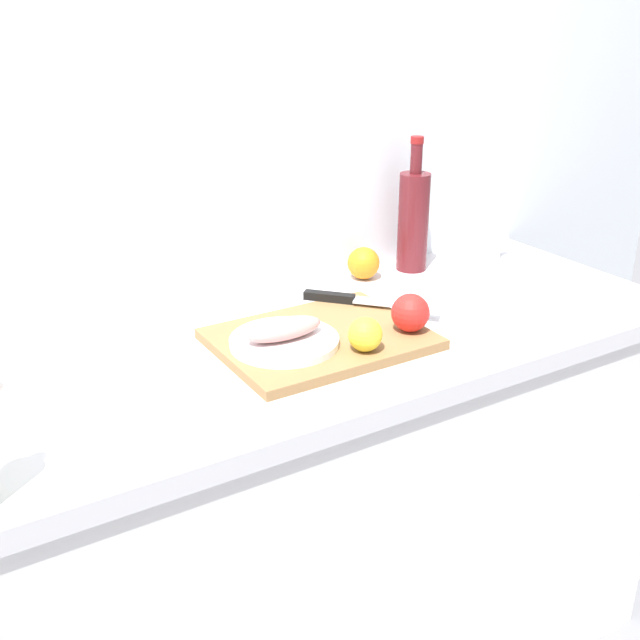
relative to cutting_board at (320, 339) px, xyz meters
The scene contains 11 objects.
back_wall 0.53m from the cutting_board, 118.47° to the left, with size 3.20×0.05×2.50m, color silver.
kitchen_counter 0.50m from the cutting_board, behind, with size 2.00×0.60×0.90m.
cutting_board is the anchor object (origin of this frame).
white_plate 0.08m from the cutting_board, behind, with size 0.21×0.21×0.01m, color white.
fish_fillet 0.09m from the cutting_board, behind, with size 0.15×0.07×0.04m, color tan.
chef_knife 0.18m from the cutting_board, 34.72° to the left, with size 0.22×0.23×0.02m.
lemon_0 0.12m from the cutting_board, 72.30° to the right, with size 0.06×0.06×0.06m, color yellow.
tomato_0 0.18m from the cutting_board, 25.44° to the right, with size 0.08×0.08×0.08m, color red.
wine_bottle 0.51m from the cutting_board, 31.42° to the left, with size 0.07×0.07×0.32m.
coffee_mug_0 0.66m from the cutting_board, 18.76° to the left, with size 0.12×0.08×0.09m.
orange_1 0.38m from the cutting_board, 42.93° to the left, with size 0.08×0.08×0.08m, color orange.
Camera 1 is at (-0.51, -1.17, 1.52)m, focal length 42.75 mm.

